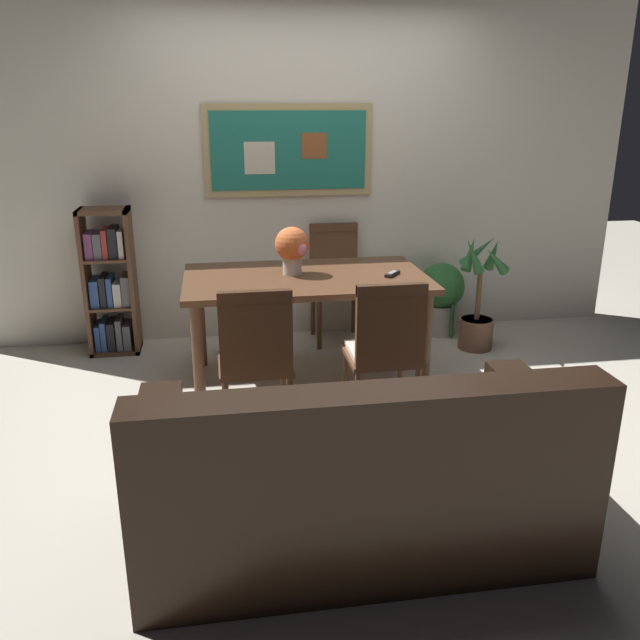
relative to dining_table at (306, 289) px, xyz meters
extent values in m
plane|color=beige|center=(0.14, -0.49, -0.65)|extent=(12.00, 12.00, 0.00)
cube|color=silver|center=(0.14, 1.04, 0.65)|extent=(5.20, 0.10, 2.60)
cube|color=tan|center=(0.01, 0.98, 0.82)|extent=(1.28, 0.02, 0.68)
cube|color=#1E7260|center=(0.01, 0.96, 0.82)|extent=(1.18, 0.01, 0.58)
cube|color=beige|center=(-0.21, 0.96, 0.77)|extent=(0.23, 0.00, 0.24)
cube|color=brown|center=(0.20, 0.96, 0.85)|extent=(0.19, 0.00, 0.19)
cube|color=brown|center=(0.00, 0.00, 0.07)|extent=(1.57, 0.93, 0.04)
cylinder|color=brown|center=(-0.71, -0.39, -0.30)|extent=(0.07, 0.07, 0.70)
cylinder|color=brown|center=(0.71, -0.39, -0.30)|extent=(0.07, 0.07, 0.70)
cylinder|color=brown|center=(-0.71, 0.39, -0.30)|extent=(0.07, 0.07, 0.70)
cylinder|color=brown|center=(0.71, 0.39, -0.30)|extent=(0.07, 0.07, 0.70)
cube|color=brown|center=(0.33, -0.72, -0.21)|extent=(0.40, 0.40, 0.03)
cube|color=beige|center=(0.33, -0.72, -0.18)|extent=(0.36, 0.36, 0.03)
cylinder|color=brown|center=(0.16, -0.89, -0.44)|extent=(0.04, 0.04, 0.42)
cylinder|color=brown|center=(0.50, -0.89, -0.44)|extent=(0.04, 0.04, 0.42)
cylinder|color=brown|center=(0.16, -0.55, -0.44)|extent=(0.04, 0.04, 0.42)
cylinder|color=brown|center=(0.50, -0.55, -0.44)|extent=(0.04, 0.04, 0.42)
cube|color=brown|center=(0.33, -0.90, 0.03)|extent=(0.38, 0.04, 0.46)
cube|color=brown|center=(0.33, -0.90, 0.23)|extent=(0.38, 0.05, 0.06)
cube|color=brown|center=(-0.39, -0.73, -0.21)|extent=(0.40, 0.40, 0.03)
cube|color=beige|center=(-0.39, -0.73, -0.18)|extent=(0.36, 0.36, 0.03)
cylinder|color=brown|center=(-0.56, -0.90, -0.44)|extent=(0.04, 0.04, 0.42)
cylinder|color=brown|center=(-0.22, -0.90, -0.44)|extent=(0.04, 0.04, 0.42)
cylinder|color=brown|center=(-0.56, -0.56, -0.44)|extent=(0.04, 0.04, 0.42)
cylinder|color=brown|center=(-0.22, -0.56, -0.44)|extent=(0.04, 0.04, 0.42)
cube|color=brown|center=(-0.39, -0.91, 0.03)|extent=(0.38, 0.04, 0.46)
cube|color=brown|center=(-0.39, -0.91, 0.23)|extent=(0.38, 0.05, 0.06)
cube|color=brown|center=(0.35, 0.74, -0.21)|extent=(0.40, 0.40, 0.03)
cube|color=beige|center=(0.35, 0.74, -0.18)|extent=(0.36, 0.36, 0.03)
cylinder|color=brown|center=(0.52, 0.91, -0.44)|extent=(0.04, 0.04, 0.42)
cylinder|color=brown|center=(0.18, 0.91, -0.44)|extent=(0.04, 0.04, 0.42)
cylinder|color=brown|center=(0.52, 0.57, -0.44)|extent=(0.04, 0.04, 0.42)
cylinder|color=brown|center=(0.18, 0.57, -0.44)|extent=(0.04, 0.04, 0.42)
cube|color=brown|center=(0.35, 0.92, 0.03)|extent=(0.38, 0.04, 0.46)
cube|color=brown|center=(0.35, 0.92, 0.23)|extent=(0.38, 0.05, 0.06)
cube|color=black|center=(-0.03, -1.71, -0.45)|extent=(1.80, 0.84, 0.40)
cube|color=black|center=(-0.03, -2.03, -0.03)|extent=(1.80, 0.20, 0.44)
cube|color=black|center=(-0.84, -1.71, -0.14)|extent=(0.18, 0.80, 0.22)
cube|color=black|center=(0.78, -1.71, -0.14)|extent=(0.18, 0.80, 0.22)
cube|color=#B78C33|center=(-0.48, -1.89, -0.09)|extent=(0.32, 0.16, 0.33)
cube|color=#334C72|center=(-0.03, -1.89, -0.09)|extent=(0.32, 0.16, 0.33)
cube|color=brown|center=(-1.52, 0.79, -0.10)|extent=(0.03, 0.28, 1.09)
cube|color=brown|center=(-1.19, 0.79, -0.10)|extent=(0.03, 0.28, 1.09)
cube|color=brown|center=(-1.36, 0.79, -0.63)|extent=(0.36, 0.28, 0.03)
cube|color=brown|center=(-1.36, 0.79, 0.43)|extent=(0.36, 0.28, 0.03)
cube|color=brown|center=(-1.36, 0.79, -0.29)|extent=(0.30, 0.28, 0.02)
cube|color=brown|center=(-1.36, 0.79, 0.08)|extent=(0.30, 0.28, 0.02)
cube|color=#2D4C8C|center=(-1.48, 0.79, -0.52)|extent=(0.04, 0.22, 0.20)
cube|color=#2D4C8C|center=(-1.43, 0.79, -0.51)|extent=(0.04, 0.22, 0.23)
cube|color=black|center=(-1.38, 0.79, -0.51)|extent=(0.05, 0.22, 0.21)
cube|color=#595960|center=(-1.32, 0.79, -0.50)|extent=(0.04, 0.22, 0.24)
cube|color=#595960|center=(-1.26, 0.79, -0.52)|extent=(0.06, 0.22, 0.19)
cube|color=#2D4C8C|center=(-1.46, 0.79, -0.17)|extent=(0.06, 0.22, 0.20)
cube|color=black|center=(-1.40, 0.79, -0.16)|extent=(0.04, 0.22, 0.23)
cube|color=#2D4C8C|center=(-1.36, 0.79, -0.17)|extent=(0.04, 0.22, 0.22)
cube|color=beige|center=(-1.30, 0.79, -0.19)|extent=(0.06, 0.22, 0.18)
cube|color=#595960|center=(-1.24, 0.79, -0.16)|extent=(0.06, 0.22, 0.22)
cube|color=#7F3F72|center=(-1.47, 0.79, 0.18)|extent=(0.06, 0.22, 0.19)
cube|color=#595960|center=(-1.41, 0.79, 0.18)|extent=(0.06, 0.22, 0.18)
cube|color=#B2332D|center=(-1.36, 0.79, 0.19)|extent=(0.04, 0.22, 0.21)
cube|color=black|center=(-1.30, 0.79, 0.20)|extent=(0.06, 0.22, 0.22)
cube|color=beige|center=(-1.25, 0.79, 0.19)|extent=(0.04, 0.22, 0.20)
cylinder|color=#B2ADA3|center=(1.21, 0.78, -0.52)|extent=(0.27, 0.27, 0.25)
cylinder|color=#332319|center=(1.21, 0.78, -0.41)|extent=(0.24, 0.24, 0.02)
sphere|color=#2D6B33|center=(1.21, 0.78, -0.25)|extent=(0.38, 0.38, 0.38)
cylinder|color=#2D6B33|center=(1.27, 0.64, -0.50)|extent=(0.03, 0.03, 0.28)
cylinder|color=#2D6B33|center=(1.34, 0.87, -0.48)|extent=(0.03, 0.03, 0.23)
cylinder|color=brown|center=(1.38, 0.41, -0.53)|extent=(0.26, 0.26, 0.24)
cylinder|color=#332319|center=(1.38, 0.41, -0.42)|extent=(0.23, 0.23, 0.02)
cylinder|color=brown|center=(1.38, 0.41, -0.22)|extent=(0.04, 0.04, 0.39)
cone|color=#2D6B33|center=(1.46, 0.40, 0.09)|extent=(0.09, 0.22, 0.28)
cone|color=#2D6B33|center=(1.41, 0.54, 0.09)|extent=(0.30, 0.14, 0.28)
cone|color=#2D6B33|center=(1.31, 0.47, 0.08)|extent=(0.20, 0.21, 0.26)
cone|color=#2D6B33|center=(1.30, 0.37, 0.09)|extent=(0.16, 0.22, 0.27)
cone|color=#2D6B33|center=(1.44, 0.29, 0.07)|extent=(0.28, 0.20, 0.25)
cylinder|color=beige|center=(-0.08, 0.06, 0.15)|extent=(0.12, 0.12, 0.12)
sphere|color=#D86633|center=(-0.08, 0.06, 0.29)|extent=(0.22, 0.22, 0.22)
sphere|color=silver|center=(-0.13, 0.14, 0.27)|extent=(0.06, 0.06, 0.06)
sphere|color=pink|center=(-0.03, -0.01, 0.27)|extent=(0.08, 0.08, 0.08)
sphere|color=#D86633|center=(0.00, 0.09, 0.28)|extent=(0.07, 0.07, 0.07)
cube|color=black|center=(0.56, -0.08, 0.10)|extent=(0.13, 0.15, 0.02)
cube|color=gray|center=(0.56, -0.08, 0.11)|extent=(0.09, 0.10, 0.00)
camera|label=1|loc=(-0.56, -4.08, 1.16)|focal=36.58mm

